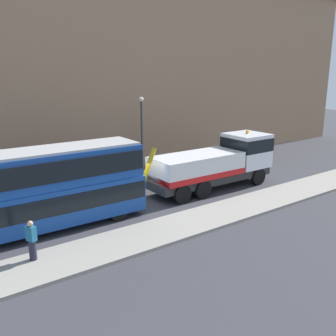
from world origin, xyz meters
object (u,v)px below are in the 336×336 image
Objects in this scene: recovery_tow_truck at (217,162)px; double_decker_bus at (34,188)px; pedestrian_onlooker at (32,241)px; street_lamp at (142,129)px.

double_decker_bus reaches higher than recovery_tow_truck.
double_decker_bus is at bearing 46.59° from pedestrian_onlooker.
pedestrian_onlooker is (-13.20, -3.07, -0.77)m from recovery_tow_truck.
pedestrian_onlooker is at bearing -166.01° from recovery_tow_truck.
recovery_tow_truck is at bearing -68.79° from street_lamp.
double_decker_bus reaches higher than pedestrian_onlooker.
recovery_tow_truck is 13.57m from pedestrian_onlooker.
recovery_tow_truck reaches higher than pedestrian_onlooker.
double_decker_bus is 11.42m from street_lamp.
recovery_tow_truck is 1.74× the size of street_lamp.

